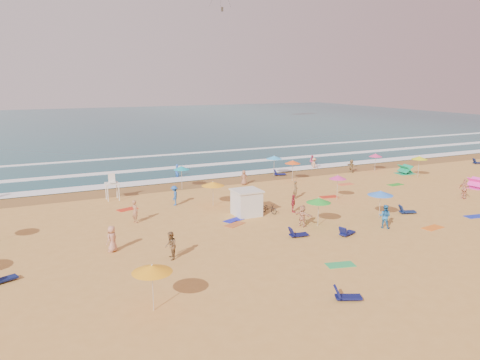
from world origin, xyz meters
name	(u,v)px	position (x,y,z in m)	size (l,w,h in m)	color
ground	(282,209)	(0.00, 0.00, 0.00)	(220.00, 220.00, 0.00)	gold
ocean	(108,125)	(0.00, 84.00, 0.00)	(220.00, 140.00, 0.18)	#0C4756
wet_sand	(224,181)	(0.00, 12.50, 0.01)	(220.00, 220.00, 0.00)	olive
surf_foam	(196,167)	(0.00, 21.32, 0.10)	(200.00, 18.70, 0.05)	white
cabana	(247,203)	(-3.53, -0.21, 1.00)	(2.00, 2.00, 2.00)	silver
cabana_roof	(247,191)	(-3.53, -0.21, 2.06)	(2.20, 2.20, 0.12)	silver
bicycle	(269,208)	(-1.63, -0.51, 0.42)	(0.56, 1.61, 0.84)	black
lifeguard_stand	(112,189)	(-12.51, 9.45, 1.05)	(1.20, 1.20, 2.10)	white
beach_umbrellas	(303,184)	(1.83, -0.20, 2.10)	(59.77, 27.15, 0.76)	yellow
loungers	(364,208)	(6.10, -3.21, 0.17)	(56.91, 29.40, 0.34)	#0E1748
towels	(300,217)	(0.07, -2.64, 0.01)	(44.30, 19.02, 0.03)	red
popup_tents	(439,175)	(21.47, 2.86, 0.60)	(3.36, 10.43, 1.20)	#FF38C1
beachgoers	(261,192)	(-0.18, 3.56, 0.79)	(40.68, 24.95, 2.12)	tan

